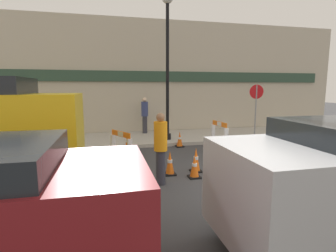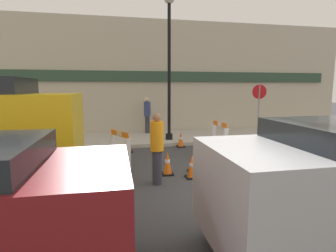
# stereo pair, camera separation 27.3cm
# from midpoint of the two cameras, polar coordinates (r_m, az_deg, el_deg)

# --- Properties ---
(ground_plane) EXTENTS (60.00, 60.00, 0.00)m
(ground_plane) POSITION_cam_midpoint_polar(r_m,az_deg,el_deg) (6.50, 19.45, -12.50)
(ground_plane) COLOR #38383A
(sidewalk_slab) EXTENTS (18.00, 3.07, 0.13)m
(sidewalk_slab) POSITION_cam_midpoint_polar(r_m,az_deg,el_deg) (11.87, 4.51, -2.33)
(sidewalk_slab) COLOR #ADA89E
(sidewalk_slab) RESTS_ON ground_plane
(storefront_facade) EXTENTS (18.00, 0.22, 5.50)m
(storefront_facade) POSITION_cam_midpoint_polar(r_m,az_deg,el_deg) (13.24, 2.72, 10.46)
(storefront_facade) COLOR #BCB29E
(storefront_facade) RESTS_ON ground_plane
(streetlamp_post) EXTENTS (0.44, 0.44, 5.78)m
(streetlamp_post) POSITION_cam_midpoint_polar(r_m,az_deg,el_deg) (10.80, 1.01, 16.61)
(streetlamp_post) COLOR black
(streetlamp_post) RESTS_ON sidewalk_slab
(stop_sign) EXTENTS (0.60, 0.12, 2.26)m
(stop_sign) POSITION_cam_midpoint_polar(r_m,az_deg,el_deg) (11.74, 19.81, 4.85)
(stop_sign) COLOR gray
(stop_sign) RESTS_ON sidewalk_slab
(barricade_0) EXTENTS (0.21, 0.93, 1.14)m
(barricade_0) POSITION_cam_midpoint_polar(r_m,az_deg,el_deg) (8.92, 12.00, -2.43)
(barricade_0) COLOR white
(barricade_0) RESTS_ON ground_plane
(barricade_1) EXTENTS (0.57, 0.89, 1.05)m
(barricade_1) POSITION_cam_midpoint_polar(r_m,az_deg,el_deg) (7.56, -9.41, -4.63)
(barricade_1) COLOR white
(barricade_1) RESTS_ON ground_plane
(traffic_cone_0) EXTENTS (0.30, 0.30, 0.63)m
(traffic_cone_0) POSITION_cam_midpoint_polar(r_m,az_deg,el_deg) (6.89, 1.03, -8.13)
(traffic_cone_0) COLOR black
(traffic_cone_0) RESTS_ON ground_plane
(traffic_cone_1) EXTENTS (0.30, 0.30, 0.66)m
(traffic_cone_1) POSITION_cam_midpoint_polar(r_m,az_deg,el_deg) (7.15, 6.77, -7.45)
(traffic_cone_1) COLOR black
(traffic_cone_1) RESTS_ON ground_plane
(traffic_cone_2) EXTENTS (0.30, 0.30, 0.60)m
(traffic_cone_2) POSITION_cam_midpoint_polar(r_m,az_deg,el_deg) (10.07, 3.58, -2.98)
(traffic_cone_2) COLOR black
(traffic_cone_2) RESTS_ON ground_plane
(traffic_cone_3) EXTENTS (0.30, 0.30, 0.59)m
(traffic_cone_3) POSITION_cam_midpoint_polar(r_m,az_deg,el_deg) (6.70, 6.37, -8.89)
(traffic_cone_3) COLOR black
(traffic_cone_3) RESTS_ON ground_plane
(traffic_cone_4) EXTENTS (0.30, 0.30, 0.67)m
(traffic_cone_4) POSITION_cam_midpoint_polar(r_m,az_deg,el_deg) (8.14, 15.38, -5.72)
(traffic_cone_4) COLOR black
(traffic_cone_4) RESTS_ON ground_plane
(traffic_cone_5) EXTENTS (0.30, 0.30, 0.73)m
(traffic_cone_5) POSITION_cam_midpoint_polar(r_m,az_deg,el_deg) (9.33, -7.84, -3.52)
(traffic_cone_5) COLOR black
(traffic_cone_5) RESTS_ON ground_plane
(person_worker) EXTENTS (0.40, 0.40, 1.69)m
(person_worker) POSITION_cam_midpoint_polar(r_m,az_deg,el_deg) (6.08, -1.13, -4.41)
(person_worker) COLOR #33333D
(person_worker) RESTS_ON ground_plane
(person_pedestrian) EXTENTS (0.35, 0.35, 1.68)m
(person_pedestrian) POSITION_cam_midpoint_polar(r_m,az_deg,el_deg) (12.33, -3.91, 2.66)
(person_pedestrian) COLOR #33333D
(person_pedestrian) RESTS_ON sidewalk_slab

